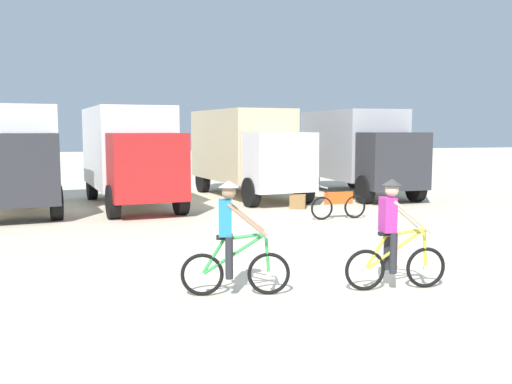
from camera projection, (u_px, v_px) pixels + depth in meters
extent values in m
plane|color=beige|center=(332.00, 280.00, 9.87)|extent=(120.00, 120.00, 0.00)
cube|color=white|center=(14.00, 148.00, 18.83)|extent=(3.08, 5.48, 2.70)
cube|color=#2D2D33|center=(17.00, 169.00, 15.79)|extent=(2.38, 1.78, 2.00)
cube|color=black|center=(16.00, 158.00, 15.11)|extent=(2.02, 0.35, 0.80)
cylinder|color=black|center=(56.00, 203.00, 16.40)|extent=(0.45, 1.03, 1.00)
cylinder|color=black|center=(45.00, 187.00, 20.94)|extent=(0.45, 1.03, 1.00)
cube|color=white|center=(127.00, 147.00, 19.85)|extent=(3.01, 5.45, 2.70)
cube|color=#B21E1E|center=(148.00, 167.00, 16.79)|extent=(2.37, 1.76, 2.00)
cube|color=black|center=(153.00, 156.00, 16.11)|extent=(2.02, 0.32, 0.80)
cylinder|color=black|center=(181.00, 199.00, 17.38)|extent=(0.44, 1.03, 1.00)
cylinder|color=black|center=(113.00, 202.00, 16.60)|extent=(0.44, 1.03, 1.00)
cylinder|color=black|center=(146.00, 184.00, 21.95)|extent=(0.44, 1.03, 1.00)
cylinder|color=black|center=(92.00, 186.00, 21.17)|extent=(0.44, 1.03, 1.00)
cube|color=#CCB78E|center=(241.00, 145.00, 22.36)|extent=(3.13, 5.50, 2.70)
cube|color=silver|center=(280.00, 162.00, 19.33)|extent=(2.40, 1.81, 2.00)
cube|color=black|center=(289.00, 153.00, 18.66)|extent=(2.01, 0.38, 0.80)
cylinder|color=black|center=(304.00, 190.00, 19.95)|extent=(0.46, 1.04, 1.00)
cylinder|color=black|center=(251.00, 192.00, 19.12)|extent=(0.46, 1.04, 1.00)
cylinder|color=black|center=(248.00, 178.00, 24.47)|extent=(0.46, 1.04, 1.00)
cylinder|color=black|center=(203.00, 180.00, 23.64)|extent=(0.46, 1.04, 1.00)
cube|color=#9E9EA3|center=(351.00, 144.00, 23.25)|extent=(2.44, 5.22, 2.70)
cube|color=#2D2D33|center=(393.00, 161.00, 20.06)|extent=(2.21, 1.52, 2.00)
cube|color=black|center=(404.00, 152.00, 19.35)|extent=(2.02, 0.09, 0.80)
cylinder|color=black|center=(416.00, 188.00, 20.55)|extent=(0.33, 1.00, 1.00)
cylinder|color=black|center=(365.00, 190.00, 19.98)|extent=(0.33, 1.00, 1.00)
cylinder|color=black|center=(354.00, 177.00, 25.31)|extent=(0.33, 1.00, 1.00)
cylinder|color=black|center=(312.00, 178.00, 24.74)|extent=(0.33, 1.00, 1.00)
torus|color=black|center=(269.00, 274.00, 8.99)|extent=(0.68, 0.20, 0.68)
cylinder|color=silver|center=(269.00, 274.00, 8.99)|extent=(0.10, 0.10, 0.08)
torus|color=black|center=(202.00, 275.00, 8.93)|extent=(0.68, 0.20, 0.68)
cylinder|color=silver|center=(202.00, 275.00, 8.93)|extent=(0.10, 0.10, 0.08)
cylinder|color=green|center=(234.00, 254.00, 8.92)|extent=(1.01, 0.27, 0.68)
cylinder|color=green|center=(245.00, 237.00, 8.90)|extent=(0.66, 0.19, 0.13)
cylinder|color=green|center=(213.00, 257.00, 8.91)|extent=(0.39, 0.13, 0.59)
cylinder|color=green|center=(267.00, 254.00, 8.95)|extent=(0.11, 0.07, 0.64)
cylinder|color=silver|center=(266.00, 234.00, 8.92)|extent=(0.15, 0.52, 0.04)
cube|color=black|center=(224.00, 237.00, 8.88)|extent=(0.26, 0.17, 0.06)
cube|color=teal|center=(225.00, 218.00, 8.85)|extent=(0.26, 0.36, 0.56)
sphere|color=#A87A5B|center=(229.00, 192.00, 8.81)|extent=(0.22, 0.22, 0.22)
cone|color=silver|center=(229.00, 184.00, 8.80)|extent=(0.32, 0.32, 0.10)
cylinder|color=#26262B|center=(229.00, 254.00, 9.05)|extent=(0.12, 0.12, 0.66)
cylinder|color=#26262B|center=(229.00, 258.00, 8.79)|extent=(0.12, 0.12, 0.66)
cylinder|color=#A87A5B|center=(246.00, 217.00, 9.05)|extent=(0.63, 0.14, 0.53)
cylinder|color=#A87A5B|center=(247.00, 220.00, 8.69)|extent=(0.62, 0.22, 0.53)
torus|color=black|center=(426.00, 267.00, 9.39)|extent=(0.68, 0.14, 0.68)
cylinder|color=silver|center=(426.00, 267.00, 9.39)|extent=(0.09, 0.09, 0.08)
torus|color=black|center=(365.00, 270.00, 9.22)|extent=(0.68, 0.14, 0.68)
cylinder|color=silver|center=(365.00, 270.00, 9.22)|extent=(0.09, 0.09, 0.08)
cylinder|color=gold|center=(395.00, 250.00, 9.26)|extent=(1.03, 0.17, 0.68)
cylinder|color=gold|center=(405.00, 232.00, 9.26)|extent=(0.66, 0.12, 0.13)
cylinder|color=gold|center=(376.00, 253.00, 9.21)|extent=(0.39, 0.09, 0.59)
cylinder|color=gold|center=(425.00, 249.00, 9.35)|extent=(0.10, 0.06, 0.64)
cylinder|color=silver|center=(424.00, 229.00, 9.31)|extent=(0.09, 0.52, 0.04)
cube|color=black|center=(386.00, 234.00, 9.21)|extent=(0.25, 0.15, 0.06)
cube|color=#AD2D8C|center=(388.00, 215.00, 9.18)|extent=(0.23, 0.34, 0.56)
sphere|color=beige|center=(392.00, 190.00, 9.14)|extent=(0.22, 0.22, 0.22)
cone|color=#333333|center=(392.00, 182.00, 9.13)|extent=(0.32, 0.32, 0.10)
cylinder|color=#26262B|center=(387.00, 250.00, 9.38)|extent=(0.12, 0.12, 0.66)
cylinder|color=#26262B|center=(393.00, 253.00, 9.13)|extent=(0.12, 0.12, 0.66)
cylinder|color=beige|center=(403.00, 213.00, 9.41)|extent=(0.63, 0.08, 0.53)
cylinder|color=beige|center=(412.00, 217.00, 9.06)|extent=(0.63, 0.16, 0.53)
torus|color=black|center=(322.00, 208.00, 16.43)|extent=(0.68, 0.07, 0.68)
torus|color=black|center=(355.00, 207.00, 16.73)|extent=(0.68, 0.07, 0.68)
cube|color=#E05119|center=(339.00, 198.00, 16.55)|extent=(0.89, 0.05, 0.36)
cylinder|color=silver|center=(324.00, 187.00, 16.37)|extent=(0.04, 0.50, 0.04)
cube|color=olive|center=(298.00, 202.00, 18.80)|extent=(0.67, 0.67, 0.45)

